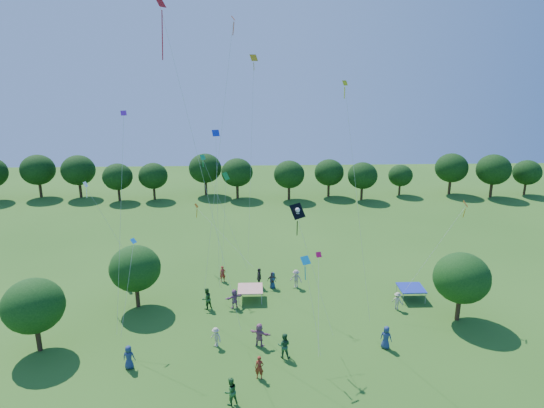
{
  "coord_description": "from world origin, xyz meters",
  "views": [
    {
      "loc": [
        -1.3,
        -18.04,
        20.39
      ],
      "look_at": [
        0.0,
        14.0,
        11.0
      ],
      "focal_mm": 32.0,
      "sensor_mm": 36.0,
      "label": 1
    }
  ],
  "objects_px": {
    "pirate_kite": "(298,213)",
    "red_high_kite": "(176,71)",
    "tent_red_stripe": "(250,289)",
    "near_tree_west": "(33,306)",
    "near_tree_east": "(462,278)",
    "near_tree_north": "(135,268)",
    "tent_blue": "(411,288)"
  },
  "relations": [
    {
      "from": "pirate_kite",
      "to": "red_high_kite",
      "type": "bearing_deg",
      "value": -178.56
    },
    {
      "from": "near_tree_north",
      "to": "pirate_kite",
      "type": "distance_m",
      "value": 15.97
    },
    {
      "from": "pirate_kite",
      "to": "near_tree_west",
      "type": "bearing_deg",
      "value": -178.69
    },
    {
      "from": "near_tree_west",
      "to": "pirate_kite",
      "type": "relative_size",
      "value": 0.59
    },
    {
      "from": "near_tree_west",
      "to": "pirate_kite",
      "type": "height_order",
      "value": "pirate_kite"
    },
    {
      "from": "near_tree_east",
      "to": "red_high_kite",
      "type": "height_order",
      "value": "red_high_kite"
    },
    {
      "from": "pirate_kite",
      "to": "red_high_kite",
      "type": "xyz_separation_m",
      "value": [
        -7.96,
        -0.2,
        9.67
      ]
    },
    {
      "from": "near_tree_east",
      "to": "tent_red_stripe",
      "type": "xyz_separation_m",
      "value": [
        -17.05,
        4.25,
        -2.7
      ]
    },
    {
      "from": "pirate_kite",
      "to": "near_tree_north",
      "type": "bearing_deg",
      "value": 155.63
    },
    {
      "from": "near_tree_north",
      "to": "red_high_kite",
      "type": "relative_size",
      "value": 0.24
    },
    {
      "from": "near_tree_west",
      "to": "red_high_kite",
      "type": "height_order",
      "value": "red_high_kite"
    },
    {
      "from": "near_tree_east",
      "to": "tent_blue",
      "type": "xyz_separation_m",
      "value": [
        -2.68,
        3.82,
        -2.7
      ]
    },
    {
      "from": "near_tree_north",
      "to": "near_tree_east",
      "type": "bearing_deg",
      "value": -7.05
    },
    {
      "from": "pirate_kite",
      "to": "red_high_kite",
      "type": "relative_size",
      "value": 0.41
    },
    {
      "from": "pirate_kite",
      "to": "tent_blue",
      "type": "bearing_deg",
      "value": 30.88
    },
    {
      "from": "tent_blue",
      "to": "tent_red_stripe",
      "type": "bearing_deg",
      "value": 178.26
    },
    {
      "from": "tent_blue",
      "to": "red_high_kite",
      "type": "height_order",
      "value": "red_high_kite"
    },
    {
      "from": "near_tree_west",
      "to": "pirate_kite",
      "type": "bearing_deg",
      "value": 1.31
    },
    {
      "from": "near_tree_east",
      "to": "red_high_kite",
      "type": "relative_size",
      "value": 0.25
    },
    {
      "from": "pirate_kite",
      "to": "tent_red_stripe",
      "type": "bearing_deg",
      "value": 116.76
    },
    {
      "from": "near_tree_north",
      "to": "near_tree_east",
      "type": "distance_m",
      "value": 27.0
    },
    {
      "from": "near_tree_east",
      "to": "pirate_kite",
      "type": "distance_m",
      "value": 15.25
    },
    {
      "from": "tent_blue",
      "to": "pirate_kite",
      "type": "height_order",
      "value": "pirate_kite"
    },
    {
      "from": "pirate_kite",
      "to": "near_tree_east",
      "type": "bearing_deg",
      "value": 11.21
    },
    {
      "from": "tent_red_stripe",
      "to": "pirate_kite",
      "type": "height_order",
      "value": "pirate_kite"
    },
    {
      "from": "tent_red_stripe",
      "to": "pirate_kite",
      "type": "relative_size",
      "value": 0.23
    },
    {
      "from": "near_tree_east",
      "to": "tent_red_stripe",
      "type": "relative_size",
      "value": 2.63
    },
    {
      "from": "tent_red_stripe",
      "to": "red_high_kite",
      "type": "bearing_deg",
      "value": -121.99
    },
    {
      "from": "pirate_kite",
      "to": "red_high_kite",
      "type": "height_order",
      "value": "red_high_kite"
    },
    {
      "from": "near_tree_north",
      "to": "pirate_kite",
      "type": "xyz_separation_m",
      "value": [
        13.24,
        -6.0,
        6.61
      ]
    },
    {
      "from": "near_tree_north",
      "to": "red_high_kite",
      "type": "distance_m",
      "value": 18.2
    },
    {
      "from": "tent_blue",
      "to": "pirate_kite",
      "type": "xyz_separation_m",
      "value": [
        -10.88,
        -6.5,
        9.16
      ]
    }
  ]
}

